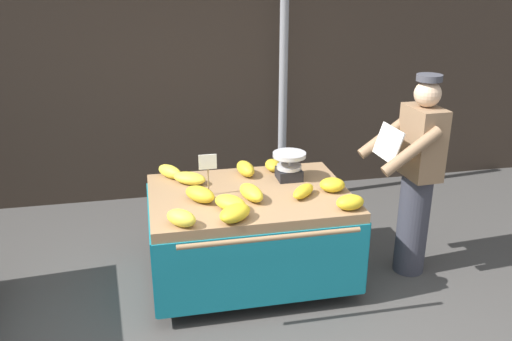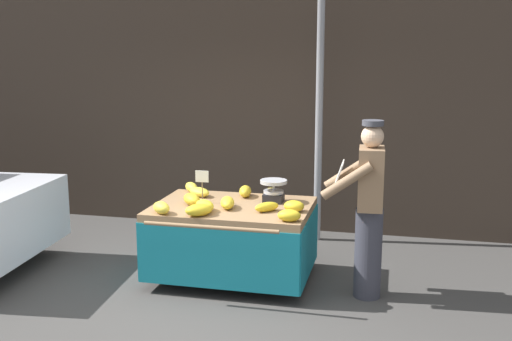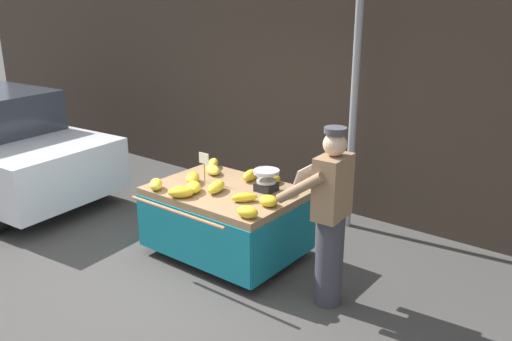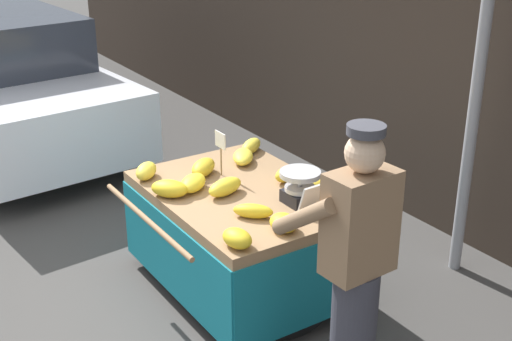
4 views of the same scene
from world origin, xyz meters
name	(u,v)px [view 2 (image 2 of 4)]	position (x,y,z in m)	size (l,w,h in m)	color
ground_plane	(187,312)	(0.00, 0.00, 0.00)	(60.00, 60.00, 0.00)	#423F3D
back_wall	(259,95)	(0.00, 2.92, 1.77)	(16.00, 0.24, 3.55)	#332821
street_pole	(319,121)	(0.86, 2.43, 1.50)	(0.09, 0.09, 3.00)	gray
banana_cart	(232,225)	(0.19, 0.87, 0.58)	(1.61, 1.34, 0.80)	#93704C
weighing_scale	(274,191)	(0.57, 1.09, 0.92)	(0.28, 0.28, 0.24)	black
price_sign	(202,179)	(-0.13, 0.89, 1.04)	(0.14, 0.01, 0.34)	#997A51
banana_bunch_0	(227,203)	(0.18, 0.74, 0.85)	(0.14, 0.30, 0.12)	yellow
banana_bunch_1	(267,207)	(0.59, 0.71, 0.84)	(0.11, 0.27, 0.09)	gold
banana_bunch_2	(199,192)	(-0.26, 1.16, 0.84)	(0.15, 0.29, 0.10)	yellow
banana_bunch_3	(270,192)	(0.49, 1.32, 0.84)	(0.14, 0.21, 0.09)	gold
banana_bunch_4	(205,206)	(-0.01, 0.59, 0.85)	(0.16, 0.27, 0.11)	yellow
banana_bunch_5	(192,199)	(-0.21, 0.78, 0.86)	(0.15, 0.28, 0.12)	gold
banana_bunch_6	(161,208)	(-0.39, 0.40, 0.86)	(0.13, 0.24, 0.12)	yellow
banana_bunch_7	(245,191)	(0.23, 1.25, 0.86)	(0.13, 0.26, 0.12)	gold
banana_bunch_8	(191,187)	(-0.41, 1.34, 0.85)	(0.12, 0.27, 0.11)	yellow
banana_bunch_9	(294,206)	(0.85, 0.77, 0.85)	(0.17, 0.20, 0.11)	gold
banana_bunch_10	(289,215)	(0.86, 0.41, 0.85)	(0.15, 0.22, 0.11)	gold
banana_bunch_11	(199,210)	(-0.01, 0.40, 0.86)	(0.17, 0.27, 0.12)	gold
vendor_person	(368,209)	(1.56, 0.74, 0.87)	(0.59, 0.53, 1.71)	#383842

